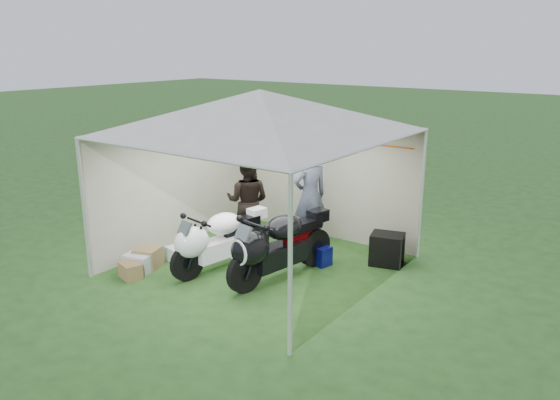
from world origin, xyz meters
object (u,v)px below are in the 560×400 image
at_px(person_blue_jacket, 310,196).
at_px(crate_0, 139,262).
at_px(crate_1, 148,258).
at_px(crate_2, 176,254).
at_px(motorcycle_black, 276,245).
at_px(crate_3, 130,270).
at_px(paddock_stand, 318,254).
at_px(person_dark_jacket, 248,201).
at_px(motorcycle_white, 217,239).
at_px(equipment_box, 387,249).
at_px(canopy_tent, 261,116).

bearing_deg(person_blue_jacket, crate_0, -3.28).
height_order(crate_1, crate_2, crate_1).
xyz_separation_m(motorcycle_black, crate_3, (-1.98, -1.33, -0.48)).
relative_size(motorcycle_black, crate_3, 5.70).
height_order(crate_0, crate_1, crate_1).
distance_m(motorcycle_black, paddock_stand, 1.10).
distance_m(motorcycle_black, crate_0, 2.38).
distance_m(motorcycle_black, person_blue_jacket, 1.83).
xyz_separation_m(motorcycle_black, person_dark_jacket, (-1.40, 1.01, 0.25)).
bearing_deg(paddock_stand, crate_1, -140.77).
xyz_separation_m(motorcycle_white, person_blue_jacket, (0.56, 1.98, 0.39)).
bearing_deg(paddock_stand, crate_2, -147.43).
relative_size(person_blue_jacket, equipment_box, 3.44).
bearing_deg(crate_3, motorcycle_white, 48.99).
xyz_separation_m(motorcycle_white, crate_3, (-0.94, -1.08, -0.43)).
height_order(motorcycle_white, paddock_stand, motorcycle_white).
bearing_deg(crate_3, crate_0, 110.52).
xyz_separation_m(canopy_tent, paddock_stand, (0.72, 0.64, -2.41)).
height_order(person_dark_jacket, crate_3, person_dark_jacket).
bearing_deg(canopy_tent, crate_2, -153.18).
bearing_deg(person_blue_jacket, motorcycle_black, 42.17).
xyz_separation_m(person_dark_jacket, equipment_box, (2.56, 0.65, -0.58)).
relative_size(paddock_stand, crate_3, 1.15).
bearing_deg(motorcycle_white, crate_2, -163.37).
bearing_deg(equipment_box, paddock_stand, -145.45).
bearing_deg(motorcycle_black, crate_3, -136.04).
xyz_separation_m(motorcycle_white, crate_2, (-0.89, -0.10, -0.44)).
xyz_separation_m(crate_1, crate_2, (0.16, 0.50, -0.05)).
xyz_separation_m(person_blue_jacket, crate_1, (-1.60, -2.59, -0.77)).
distance_m(person_dark_jacket, person_blue_jacket, 1.17).
distance_m(crate_2, crate_3, 0.97).
relative_size(paddock_stand, crate_0, 0.98).
height_order(motorcycle_white, crate_3, motorcycle_white).
bearing_deg(motorcycle_white, person_dark_jacket, 115.82).
bearing_deg(canopy_tent, person_dark_jacket, 142.17).
height_order(canopy_tent, paddock_stand, canopy_tent).
xyz_separation_m(motorcycle_white, paddock_stand, (1.22, 1.24, -0.39)).
distance_m(person_dark_jacket, crate_3, 2.51).
bearing_deg(crate_0, paddock_stand, 42.10).
height_order(paddock_stand, crate_1, crate_1).
bearing_deg(motorcycle_white, canopy_tent, 60.05).
bearing_deg(crate_1, crate_3, -77.27).
relative_size(paddock_stand, equipment_box, 0.80).
relative_size(person_blue_jacket, crate_1, 4.85).
bearing_deg(equipment_box, person_dark_jacket, -165.65).
bearing_deg(canopy_tent, person_blue_jacket, 87.37).
bearing_deg(equipment_box, person_blue_jacket, 177.64).
bearing_deg(crate_2, crate_0, -102.39).
bearing_deg(crate_0, motorcycle_white, 37.56).
height_order(canopy_tent, equipment_box, canopy_tent).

